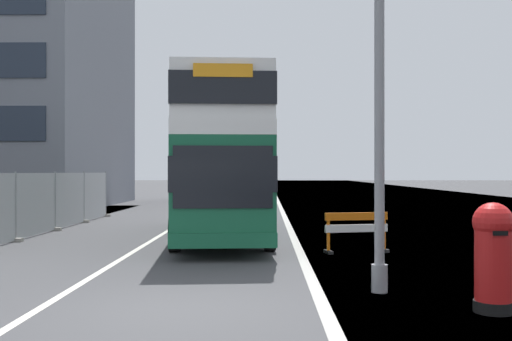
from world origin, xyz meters
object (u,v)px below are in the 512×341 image
at_px(double_decker_bus, 222,158).
at_px(lamppost_foreground, 379,65).
at_px(car_receding_mid, 191,186).
at_px(car_oncoming_near, 238,190).
at_px(roadworks_barrier, 356,228).
at_px(red_pillar_postbox, 493,252).

relative_size(double_decker_bus, lamppost_foreground, 1.26).
bearing_deg(double_decker_bus, car_receding_mid, 99.47).
distance_m(double_decker_bus, car_oncoming_near, 19.71).
xyz_separation_m(lamppost_foreground, car_receding_mid, (-7.77, 34.34, -3.00)).
distance_m(double_decker_bus, roadworks_barrier, 5.53).
distance_m(roadworks_barrier, car_receding_mid, 30.30).
height_order(red_pillar_postbox, car_oncoming_near, car_oncoming_near).
height_order(roadworks_barrier, car_oncoming_near, car_oncoming_near).
relative_size(lamppost_foreground, car_oncoming_near, 2.13).
relative_size(car_oncoming_near, car_receding_mid, 1.03).
distance_m(red_pillar_postbox, roadworks_barrier, 6.74).
distance_m(lamppost_foreground, car_receding_mid, 35.34).
bearing_deg(double_decker_bus, roadworks_barrier, -41.67).
relative_size(roadworks_barrier, car_oncoming_near, 0.44).
bearing_deg(car_oncoming_near, roadworks_barrier, -79.51).
distance_m(lamppost_foreground, car_oncoming_near, 28.69).
xyz_separation_m(lamppost_foreground, car_oncoming_near, (-3.88, 28.25, -3.14)).
xyz_separation_m(double_decker_bus, red_pillar_postbox, (4.94, -10.10, -1.68)).
distance_m(red_pillar_postbox, car_receding_mid, 36.99).
relative_size(double_decker_bus, roadworks_barrier, 6.18).
distance_m(lamppost_foreground, roadworks_barrier, 6.21).
relative_size(lamppost_foreground, car_receding_mid, 2.20).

